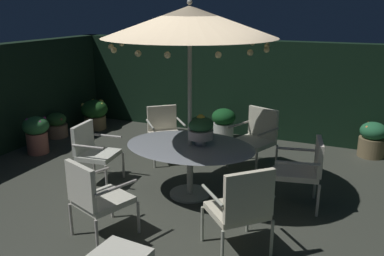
# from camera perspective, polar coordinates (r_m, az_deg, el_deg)

# --- Properties ---
(ground_plane) EXTENTS (8.00, 7.19, 0.02)m
(ground_plane) POSITION_cam_1_polar(r_m,az_deg,el_deg) (5.74, -2.41, -10.39)
(ground_plane) COLOR #3E4138
(hedge_backdrop_rear) EXTENTS (8.00, 0.30, 1.97)m
(hedge_backdrop_rear) POSITION_cam_1_polar(r_m,az_deg,el_deg) (8.50, 7.69, 5.60)
(hedge_backdrop_rear) COLOR black
(hedge_backdrop_rear) RESTS_ON ground_plane
(patio_dining_table) EXTENTS (1.85, 1.39, 0.76)m
(patio_dining_table) POSITION_cam_1_polar(r_m,az_deg,el_deg) (5.67, -0.30, -3.56)
(patio_dining_table) COLOR #B4B1A7
(patio_dining_table) RESTS_ON ground_plane
(patio_umbrella) EXTENTS (2.28, 2.28, 2.70)m
(patio_umbrella) POSITION_cam_1_polar(r_m,az_deg,el_deg) (5.32, -0.33, 14.73)
(patio_umbrella) COLOR #B7B6A7
(patio_umbrella) RESTS_ON ground_plane
(centerpiece_planter) EXTENTS (0.35, 0.35, 0.44)m
(centerpiece_planter) POSITION_cam_1_polar(r_m,az_deg,el_deg) (5.59, 1.23, -0.02)
(centerpiece_planter) COLOR beige
(centerpiece_planter) RESTS_ON patio_dining_table
(patio_chair_north) EXTENTS (0.74, 0.77, 0.97)m
(patio_chair_north) POSITION_cam_1_polar(r_m,az_deg,el_deg) (4.80, -13.50, -9.21)
(patio_chair_north) COLOR #BCB4AA
(patio_chair_north) RESTS_ON ground_plane
(patio_chair_northeast) EXTENTS (0.84, 0.83, 1.03)m
(patio_chair_northeast) POSITION_cam_1_polar(r_m,az_deg,el_deg) (4.39, 7.01, -10.78)
(patio_chair_northeast) COLOR #B3B6A3
(patio_chair_northeast) RESTS_ON ground_plane
(patio_chair_east) EXTENTS (0.71, 0.67, 0.95)m
(patio_chair_east) POSITION_cam_1_polar(r_m,az_deg,el_deg) (5.59, 15.49, -5.36)
(patio_chair_east) COLOR #B2AEAA
(patio_chair_east) RESTS_ON ground_plane
(patio_chair_southeast) EXTENTS (0.80, 0.78, 0.99)m
(patio_chair_southeast) POSITION_cam_1_polar(r_m,az_deg,el_deg) (6.82, 9.13, -0.95)
(patio_chair_southeast) COLOR #BAB2A5
(patio_chair_southeast) RESTS_ON ground_plane
(patio_chair_south) EXTENTS (0.85, 0.85, 0.92)m
(patio_chair_south) POSITION_cam_1_polar(r_m,az_deg,el_deg) (7.14, -3.91, -0.26)
(patio_chair_south) COLOR #B4B6A8
(patio_chair_south) RESTS_ON ground_plane
(patio_chair_southwest) EXTENTS (0.62, 0.64, 0.92)m
(patio_chair_southwest) POSITION_cam_1_polar(r_m,az_deg,el_deg) (6.32, -13.82, -2.87)
(patio_chair_southwest) COLOR #B2ADA6
(patio_chair_southwest) RESTS_ON ground_plane
(potted_plant_front_corner) EXTENTS (0.48, 0.48, 0.64)m
(potted_plant_front_corner) POSITION_cam_1_polar(r_m,az_deg,el_deg) (8.21, 4.47, 0.73)
(potted_plant_front_corner) COLOR silver
(potted_plant_front_corner) RESTS_ON ground_plane
(potted_plant_back_right) EXTENTS (0.57, 0.57, 0.65)m
(potted_plant_back_right) POSITION_cam_1_polar(r_m,az_deg,el_deg) (9.17, -13.57, 2.04)
(potted_plant_back_right) COLOR olive
(potted_plant_back_right) RESTS_ON ground_plane
(potted_plant_back_left) EXTENTS (0.47, 0.47, 0.69)m
(potted_plant_back_left) POSITION_cam_1_polar(r_m,az_deg,el_deg) (7.93, -21.10, -0.66)
(potted_plant_back_left) COLOR #A75F50
(potted_plant_back_left) RESTS_ON ground_plane
(potted_plant_right_far) EXTENTS (0.43, 0.41, 0.61)m
(potted_plant_right_far) POSITION_cam_1_polar(r_m,az_deg,el_deg) (8.64, -3.74, 1.34)
(potted_plant_right_far) COLOR tan
(potted_plant_right_far) RESTS_ON ground_plane
(potted_plant_right_near) EXTENTS (0.46, 0.46, 0.64)m
(potted_plant_right_near) POSITION_cam_1_polar(r_m,az_deg,el_deg) (7.95, 24.11, -1.44)
(potted_plant_right_near) COLOR olive
(potted_plant_right_near) RESTS_ON ground_plane
(potted_plant_left_near) EXTENTS (0.43, 0.43, 0.51)m
(potted_plant_left_near) POSITION_cam_1_polar(r_m,az_deg,el_deg) (8.83, -18.54, 0.40)
(potted_plant_left_near) COLOR #8C6953
(potted_plant_left_near) RESTS_ON ground_plane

